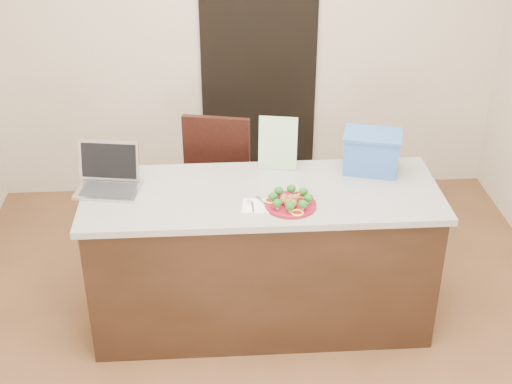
{
  "coord_description": "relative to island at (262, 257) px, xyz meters",
  "views": [
    {
      "loc": [
        -0.26,
        -3.31,
        2.92
      ],
      "look_at": [
        -0.04,
        0.2,
        0.95
      ],
      "focal_mm": 50.0,
      "sensor_mm": 36.0,
      "label": 1
    }
  ],
  "objects": [
    {
      "name": "room_shell",
      "position": [
        0.0,
        -0.25,
        1.16
      ],
      "size": [
        4.0,
        4.0,
        4.0
      ],
      "color": "white",
      "rests_on": "ground"
    },
    {
      "name": "leaflet",
      "position": [
        0.12,
        0.29,
        0.62
      ],
      "size": [
        0.24,
        0.09,
        0.33
      ],
      "primitive_type": "cube",
      "rotation": [
        -0.14,
        0.0,
        -0.19
      ],
      "color": "white",
      "rests_on": "island"
    },
    {
      "name": "plate",
      "position": [
        0.15,
        -0.17,
        0.47
      ],
      "size": [
        0.29,
        0.29,
        0.02
      ],
      "rotation": [
        0.0,
        0.0,
        0.37
      ],
      "color": "maroon",
      "rests_on": "island"
    },
    {
      "name": "fork",
      "position": [
        -0.06,
        -0.16,
        0.47
      ],
      "size": [
        0.03,
        0.13,
        0.0
      ],
      "rotation": [
        0.0,
        0.0,
        0.0
      ],
      "color": "#AEAEB3",
      "rests_on": "napkin"
    },
    {
      "name": "blue_box",
      "position": [
        0.68,
        0.22,
        0.58
      ],
      "size": [
        0.39,
        0.33,
        0.24
      ],
      "rotation": [
        0.0,
        0.0,
        -0.28
      ],
      "color": "#2D59A3",
      "rests_on": "island"
    },
    {
      "name": "ground",
      "position": [
        0.0,
        -0.25,
        -0.46
      ],
      "size": [
        4.0,
        4.0,
        0.0
      ],
      "primitive_type": "plane",
      "color": "brown",
      "rests_on": "ground"
    },
    {
      "name": "island",
      "position": [
        0.0,
        0.0,
        0.0
      ],
      "size": [
        2.06,
        0.76,
        0.92
      ],
      "color": "black",
      "rests_on": "ground"
    },
    {
      "name": "chair",
      "position": [
        -0.25,
        0.7,
        0.13
      ],
      "size": [
        0.55,
        0.55,
        1.04
      ],
      "rotation": [
        0.0,
        0.0,
        -0.22
      ],
      "color": "black",
      "rests_on": "ground"
    },
    {
      "name": "napkin",
      "position": [
        -0.04,
        -0.17,
        0.46
      ],
      "size": [
        0.17,
        0.17,
        0.01
      ],
      "primitive_type": "cube",
      "rotation": [
        0.0,
        0.0,
        -0.13
      ],
      "color": "white",
      "rests_on": "island"
    },
    {
      "name": "pepper_rings",
      "position": [
        0.15,
        -0.17,
        0.48
      ],
      "size": [
        0.26,
        0.26,
        0.01
      ],
      "color": "yellow",
      "rests_on": "plate"
    },
    {
      "name": "laptop",
      "position": [
        -0.88,
        0.12,
        0.53
      ],
      "size": [
        0.39,
        0.34,
        0.25
      ],
      "rotation": [
        0.0,
        0.0,
        -0.16
      ],
      "color": "#B5B5BA",
      "rests_on": "island"
    },
    {
      "name": "broccoli",
      "position": [
        0.15,
        -0.17,
        0.51
      ],
      "size": [
        0.25,
        0.25,
        0.04
      ],
      "color": "#134813",
      "rests_on": "plate"
    },
    {
      "name": "doorway",
      "position": [
        0.1,
        1.73,
        0.54
      ],
      "size": [
        0.9,
        0.02,
        2.0
      ],
      "primitive_type": "cube",
      "color": "black",
      "rests_on": "ground"
    },
    {
      "name": "yogurt_bottle",
      "position": [
        0.17,
        -0.07,
        0.48
      ],
      "size": [
        0.03,
        0.03,
        0.06
      ],
      "rotation": [
        0.0,
        0.0,
        0.24
      ],
      "color": "beige",
      "rests_on": "island"
    },
    {
      "name": "knife",
      "position": [
        -0.01,
        -0.18,
        0.47
      ],
      "size": [
        0.06,
        0.19,
        0.01
      ],
      "rotation": [
        0.0,
        0.0,
        0.4
      ],
      "color": "white",
      "rests_on": "napkin"
    },
    {
      "name": "meatballs",
      "position": [
        0.14,
        -0.17,
        0.5
      ],
      "size": [
        0.11,
        0.11,
        0.04
      ],
      "color": "brown",
      "rests_on": "plate"
    }
  ]
}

